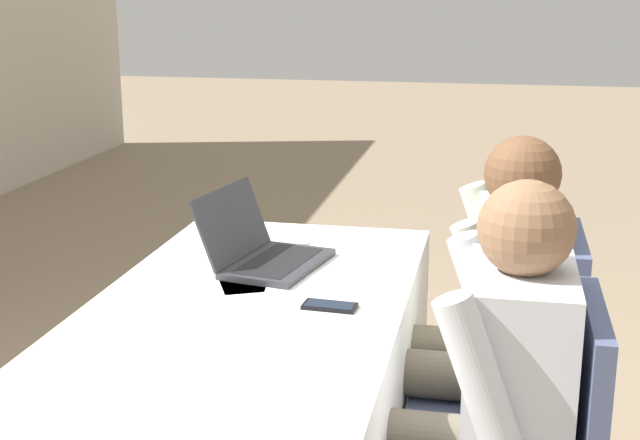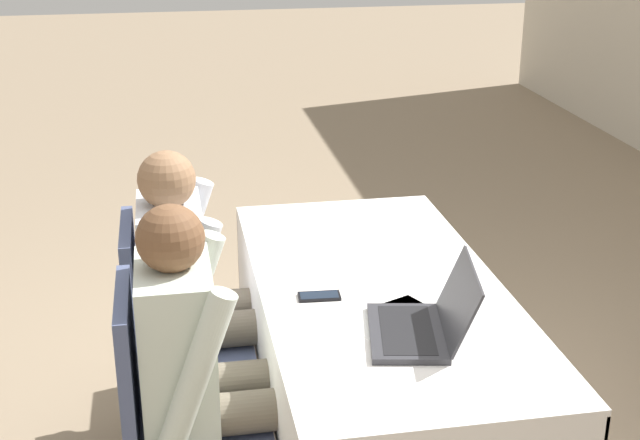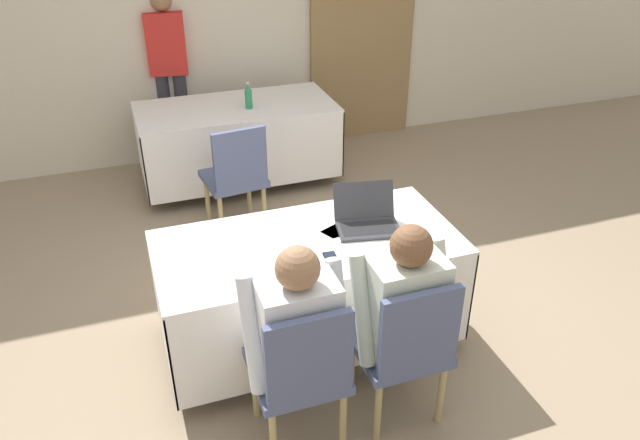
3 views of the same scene
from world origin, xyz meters
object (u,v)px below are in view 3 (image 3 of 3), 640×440
at_px(water_bottle, 248,97).
at_px(chair_far_spare, 236,174).
at_px(cell_phone, 332,259).
at_px(person_white_shirt, 398,307).
at_px(chair_near_right, 405,345).
at_px(person_red_shirt, 169,66).
at_px(person_checkered_shirt, 294,330).
at_px(laptop, 367,220).
at_px(chair_near_left, 301,370).

distance_m(water_bottle, chair_far_spare, 0.87).
height_order(cell_phone, person_white_shirt, person_white_shirt).
distance_m(chair_near_right, chair_far_spare, 2.19).
bearing_deg(water_bottle, chair_far_spare, -111.55).
distance_m(water_bottle, person_white_shirt, 2.80).
xyz_separation_m(person_white_shirt, person_red_shirt, (-0.63, 3.60, 0.26)).
relative_size(chair_far_spare, person_checkered_shirt, 0.77).
relative_size(person_checkered_shirt, person_red_shirt, 0.72).
bearing_deg(person_red_shirt, person_checkered_shirt, -79.23).
distance_m(laptop, chair_near_left, 1.03).
xyz_separation_m(water_bottle, chair_near_right, (0.08, -2.90, -0.33)).
distance_m(chair_near_left, chair_far_spare, 2.16).
xyz_separation_m(water_bottle, person_checkered_shirt, (-0.46, -2.80, -0.17)).
bearing_deg(cell_phone, person_checkered_shirt, -126.11).
relative_size(chair_far_spare, person_red_shirt, 0.56).
xyz_separation_m(chair_far_spare, person_red_shirt, (-0.26, 1.55, 0.42)).
bearing_deg(chair_far_spare, cell_phone, 88.75).
bearing_deg(chair_near_left, chair_near_right, -180.00).
bearing_deg(person_white_shirt, cell_phone, -62.09).
bearing_deg(laptop, chair_near_right, -86.99).
distance_m(water_bottle, person_red_shirt, 0.98).
relative_size(chair_near_right, person_checkered_shirt, 0.77).
bearing_deg(chair_near_left, person_white_shirt, -169.20).
relative_size(chair_near_left, chair_near_right, 1.00).
xyz_separation_m(chair_near_right, person_red_shirt, (-0.63, 3.70, 0.42)).
bearing_deg(chair_far_spare, person_white_shirt, 93.39).
bearing_deg(cell_phone, chair_near_left, -119.76).
bearing_deg(chair_near_right, laptop, -97.70).
bearing_deg(laptop, chair_far_spare, 119.33).
bearing_deg(cell_phone, chair_near_right, -63.39).
height_order(cell_phone, water_bottle, water_bottle).
bearing_deg(chair_far_spare, laptop, 101.78).
relative_size(chair_near_left, person_red_shirt, 0.56).
bearing_deg(water_bottle, person_red_shirt, 124.30).
bearing_deg(person_red_shirt, laptop, -66.77).
distance_m(chair_far_spare, person_checkered_shirt, 2.07).
relative_size(person_checkered_shirt, person_white_shirt, 1.00).
distance_m(chair_near_left, chair_near_right, 0.54).
xyz_separation_m(cell_phone, person_red_shirt, (-0.42, 3.21, 0.18)).
distance_m(water_bottle, person_checkered_shirt, 2.84).
distance_m(cell_phone, chair_near_right, 0.59).
xyz_separation_m(laptop, chair_near_right, (-0.10, -0.75, -0.28)).
bearing_deg(person_red_shirt, cell_phone, -73.22).
relative_size(water_bottle, chair_near_left, 0.25).
distance_m(chair_near_left, person_white_shirt, 0.57).
distance_m(laptop, cell_phone, 0.41).
bearing_deg(chair_near_left, laptop, -130.31).
height_order(cell_phone, chair_far_spare, chair_far_spare).
xyz_separation_m(laptop, person_white_shirt, (-0.10, -0.65, -0.12)).
distance_m(laptop, water_bottle, 2.15).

